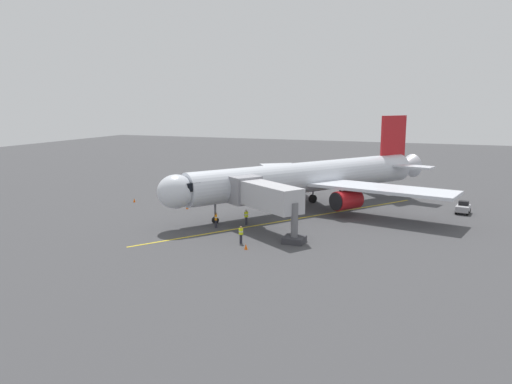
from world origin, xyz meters
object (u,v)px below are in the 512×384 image
at_px(ground_crew_marshaller, 216,220).
at_px(safety_cone_wing_port, 187,207).
at_px(belt_loader_near_nose, 219,186).
at_px(ground_crew_loader, 241,234).
at_px(jet_bridge, 261,195).
at_px(tug_portside, 463,208).
at_px(ground_crew_wing_walker, 246,217).
at_px(safety_cone_nose_left, 246,247).
at_px(safety_cone_nose_right, 134,200).
at_px(airplane, 310,178).
at_px(safety_cone_wing_starboard, 181,203).

height_order(ground_crew_marshaller, safety_cone_wing_port, ground_crew_marshaller).
bearing_deg(belt_loader_near_nose, ground_crew_loader, 119.69).
distance_m(jet_bridge, tug_portside, 26.08).
distance_m(jet_bridge, ground_crew_wing_walker, 4.05).
bearing_deg(ground_crew_loader, jet_bridge, -90.82).
height_order(safety_cone_nose_left, safety_cone_nose_right, same).
height_order(jet_bridge, ground_crew_marshaller, jet_bridge).
height_order(ground_crew_marshaller, safety_cone_nose_right, ground_crew_marshaller).
height_order(jet_bridge, safety_cone_nose_right, jet_bridge).
xyz_separation_m(airplane, ground_crew_loader, (2.07, 17.61, -3.12)).
height_order(airplane, tug_portside, airplane).
relative_size(ground_crew_marshaller, tug_portside, 0.68).
bearing_deg(ground_crew_loader, safety_cone_wing_starboard, -43.08).
xyz_separation_m(airplane, tug_portside, (-18.11, -4.00, -3.30)).
xyz_separation_m(ground_crew_loader, tug_portside, (-20.18, -21.60, -0.18)).
bearing_deg(safety_cone_wing_port, safety_cone_nose_right, -7.78).
height_order(tug_portside, safety_cone_nose_left, tug_portside).
height_order(jet_bridge, safety_cone_nose_left, jet_bridge).
xyz_separation_m(jet_bridge, safety_cone_nose_right, (21.22, -7.64, -3.49)).
xyz_separation_m(airplane, ground_crew_marshaller, (6.88, 13.15, -3.12)).
bearing_deg(safety_cone_wing_port, ground_crew_wing_walker, 154.48).
relative_size(safety_cone_nose_left, safety_cone_nose_right, 1.00).
xyz_separation_m(belt_loader_near_nose, safety_cone_wing_port, (-1.75, 13.04, -0.44)).
height_order(ground_crew_wing_walker, safety_cone_nose_right, ground_crew_wing_walker).
xyz_separation_m(jet_bridge, safety_cone_wing_starboard, (14.29, -8.02, -3.49)).
bearing_deg(safety_cone_nose_left, tug_portside, -129.22).
relative_size(airplane, belt_loader_near_nose, 7.52).
height_order(airplane, safety_cone_wing_starboard, airplane).
xyz_separation_m(jet_bridge, safety_cone_nose_left, (-1.12, 6.93, -3.49)).
relative_size(safety_cone_wing_port, safety_cone_wing_starboard, 1.00).
distance_m(airplane, safety_cone_nose_right, 23.98).
xyz_separation_m(ground_crew_wing_walker, safety_cone_wing_starboard, (11.94, -6.39, -0.61)).
distance_m(ground_crew_wing_walker, tug_portside, 26.85).
height_order(tug_portside, safety_cone_nose_right, tug_portside).
relative_size(ground_crew_marshaller, belt_loader_near_nose, 0.36).
xyz_separation_m(jet_bridge, belt_loader_near_nose, (14.19, -19.48, -3.05)).
bearing_deg(safety_cone_nose_left, airplane, -92.60).
bearing_deg(ground_crew_wing_walker, safety_cone_nose_left, 112.12).
distance_m(belt_loader_near_nose, tug_portside, 34.44).
xyz_separation_m(ground_crew_wing_walker, safety_cone_nose_left, (-3.48, 8.55, -0.61)).
bearing_deg(safety_cone_wing_starboard, ground_crew_wing_walker, 151.82).
bearing_deg(ground_crew_wing_walker, airplane, -112.11).
bearing_deg(jet_bridge, safety_cone_nose_left, 99.21).
distance_m(airplane, safety_cone_wing_port, 16.03).
xyz_separation_m(jet_bridge, ground_crew_marshaller, (4.88, 0.81, -2.88)).
xyz_separation_m(ground_crew_marshaller, safety_cone_wing_port, (7.56, -7.25, -0.61)).
distance_m(ground_crew_loader, safety_cone_nose_right, 24.79).
distance_m(jet_bridge, safety_cone_wing_starboard, 16.75).
bearing_deg(ground_crew_loader, safety_cone_nose_right, -31.41).
bearing_deg(airplane, safety_cone_nose_left, 87.40).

